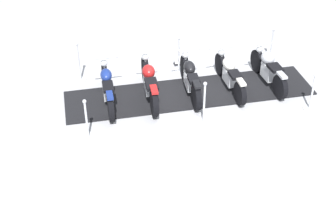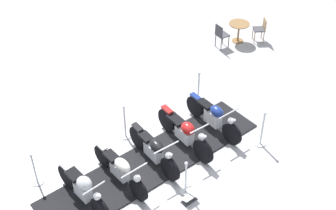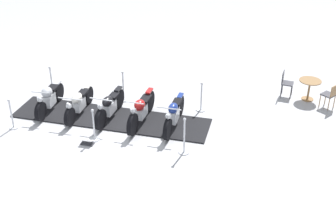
{
  "view_description": "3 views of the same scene",
  "coord_description": "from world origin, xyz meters",
  "px_view_note": "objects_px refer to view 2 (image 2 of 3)",
  "views": [
    {
      "loc": [
        -8.01,
        -7.41,
        6.97
      ],
      "look_at": [
        -1.39,
        -0.6,
        0.59
      ],
      "focal_mm": 52.77,
      "sensor_mm": 36.0,
      "label": 1
    },
    {
      "loc": [
        8.23,
        3.24,
        9.04
      ],
      "look_at": [
        -1.45,
        -0.1,
        0.85
      ],
      "focal_mm": 50.06,
      "sensor_mm": 36.0,
      "label": 2
    },
    {
      "loc": [
        1.97,
        12.41,
        7.21
      ],
      "look_at": [
        -1.67,
        0.94,
        0.71
      ],
      "focal_mm": 46.93,
      "sensor_mm": 36.0,
      "label": 3
    }
  ],
  "objects_px": {
    "motorcycle_chrome": "(83,189)",
    "motorcycle_cream": "(121,169)",
    "motorcycle_maroon": "(185,132)",
    "motorcycle_navy": "(214,117)",
    "stanchion_left_rear": "(198,91)",
    "cafe_chair_across_table": "(261,28)",
    "motorcycle_black": "(154,150)",
    "stanchion_left_mid": "(125,126)",
    "info_placard": "(189,199)",
    "cafe_table": "(239,28)",
    "stanchion_right_rear": "(262,133)",
    "stanchion_left_front": "(35,173)",
    "stanchion_right_mid": "(186,182)",
    "cafe_chair_near_table": "(221,34)"
  },
  "relations": [
    {
      "from": "motorcycle_cream",
      "to": "cafe_table",
      "type": "distance_m",
      "value": 7.95
    },
    {
      "from": "motorcycle_cream",
      "to": "stanchion_left_rear",
      "type": "bearing_deg",
      "value": 107.92
    },
    {
      "from": "stanchion_right_mid",
      "to": "cafe_table",
      "type": "xyz_separation_m",
      "value": [
        -7.61,
        -0.34,
        0.2
      ]
    },
    {
      "from": "stanchion_left_mid",
      "to": "cafe_chair_across_table",
      "type": "relative_size",
      "value": 1.28
    },
    {
      "from": "motorcycle_chrome",
      "to": "cafe_chair_near_table",
      "type": "relative_size",
      "value": 2.03
    },
    {
      "from": "motorcycle_chrome",
      "to": "motorcycle_maroon",
      "type": "xyz_separation_m",
      "value": [
        -2.72,
        1.7,
        -0.0
      ]
    },
    {
      "from": "motorcycle_cream",
      "to": "stanchion_left_mid",
      "type": "height_order",
      "value": "stanchion_left_mid"
    },
    {
      "from": "motorcycle_cream",
      "to": "motorcycle_maroon",
      "type": "distance_m",
      "value": 2.14
    },
    {
      "from": "stanchion_left_mid",
      "to": "cafe_table",
      "type": "height_order",
      "value": "stanchion_left_mid"
    },
    {
      "from": "cafe_chair_across_table",
      "to": "stanchion_left_mid",
      "type": "bearing_deg",
      "value": 45.9
    },
    {
      "from": "motorcycle_cream",
      "to": "motorcycle_maroon",
      "type": "bearing_deg",
      "value": 89.0
    },
    {
      "from": "stanchion_left_front",
      "to": "cafe_chair_across_table",
      "type": "xyz_separation_m",
      "value": [
        -8.87,
        4.09,
        0.19
      ]
    },
    {
      "from": "stanchion_left_rear",
      "to": "cafe_chair_across_table",
      "type": "relative_size",
      "value": 1.17
    },
    {
      "from": "motorcycle_black",
      "to": "motorcycle_navy",
      "type": "height_order",
      "value": "motorcycle_black"
    },
    {
      "from": "stanchion_right_rear",
      "to": "stanchion_left_front",
      "type": "bearing_deg",
      "value": -57.42
    },
    {
      "from": "cafe_chair_near_table",
      "to": "motorcycle_maroon",
      "type": "bearing_deg",
      "value": -138.2
    },
    {
      "from": "stanchion_left_rear",
      "to": "cafe_chair_near_table",
      "type": "bearing_deg",
      "value": -178.27
    },
    {
      "from": "motorcycle_maroon",
      "to": "stanchion_right_rear",
      "type": "relative_size",
      "value": 1.71
    },
    {
      "from": "stanchion_left_rear",
      "to": "stanchion_left_front",
      "type": "relative_size",
      "value": 1.02
    },
    {
      "from": "motorcycle_black",
      "to": "stanchion_right_rear",
      "type": "height_order",
      "value": "stanchion_right_rear"
    },
    {
      "from": "stanchion_left_front",
      "to": "info_placard",
      "type": "relative_size",
      "value": 2.26
    },
    {
      "from": "motorcycle_chrome",
      "to": "motorcycle_navy",
      "type": "bearing_deg",
      "value": 86.52
    },
    {
      "from": "motorcycle_black",
      "to": "stanchion_left_mid",
      "type": "relative_size",
      "value": 1.62
    },
    {
      "from": "stanchion_left_rear",
      "to": "info_placard",
      "type": "distance_m",
      "value": 4.09
    },
    {
      "from": "motorcycle_black",
      "to": "cafe_chair_near_table",
      "type": "xyz_separation_m",
      "value": [
        -6.29,
        0.23,
        0.07
      ]
    },
    {
      "from": "info_placard",
      "to": "stanchion_right_rear",
      "type": "bearing_deg",
      "value": -174.29
    },
    {
      "from": "motorcycle_chrome",
      "to": "cafe_table",
      "type": "xyz_separation_m",
      "value": [
        -8.74,
        1.87,
        0.06
      ]
    },
    {
      "from": "cafe_chair_across_table",
      "to": "cafe_table",
      "type": "bearing_deg",
      "value": 0.0
    },
    {
      "from": "info_placard",
      "to": "cafe_table",
      "type": "bearing_deg",
      "value": -144.17
    },
    {
      "from": "stanchion_left_rear",
      "to": "cafe_table",
      "type": "bearing_deg",
      "value": 174.0
    },
    {
      "from": "info_placard",
      "to": "motorcycle_cream",
      "type": "bearing_deg",
      "value": -58.76
    },
    {
      "from": "stanchion_left_rear",
      "to": "cafe_chair_across_table",
      "type": "distance_m",
      "value": 4.37
    },
    {
      "from": "stanchion_left_front",
      "to": "cafe_chair_near_table",
      "type": "distance_m",
      "value": 8.41
    },
    {
      "from": "motorcycle_chrome",
      "to": "motorcycle_cream",
      "type": "relative_size",
      "value": 0.97
    },
    {
      "from": "stanchion_right_mid",
      "to": "stanchion_left_front",
      "type": "height_order",
      "value": "stanchion_right_mid"
    },
    {
      "from": "cafe_table",
      "to": "cafe_chair_across_table",
      "type": "height_order",
      "value": "cafe_chair_across_table"
    },
    {
      "from": "stanchion_right_mid",
      "to": "cafe_chair_near_table",
      "type": "distance_m",
      "value": 7.02
    },
    {
      "from": "motorcycle_cream",
      "to": "stanchion_right_mid",
      "type": "relative_size",
      "value": 1.84
    },
    {
      "from": "stanchion_left_front",
      "to": "cafe_table",
      "type": "bearing_deg",
      "value": 158.73
    },
    {
      "from": "motorcycle_navy",
      "to": "stanchion_right_rear",
      "type": "height_order",
      "value": "stanchion_right_rear"
    },
    {
      "from": "motorcycle_chrome",
      "to": "cafe_chair_near_table",
      "type": "xyz_separation_m",
      "value": [
        -8.1,
        1.37,
        0.05
      ]
    },
    {
      "from": "stanchion_left_rear",
      "to": "stanchion_right_mid",
      "type": "distance_m",
      "value": 3.79
    },
    {
      "from": "cafe_chair_near_table",
      "to": "cafe_table",
      "type": "bearing_deg",
      "value": -0.0
    },
    {
      "from": "stanchion_left_front",
      "to": "cafe_chair_near_table",
      "type": "xyz_separation_m",
      "value": [
        -7.92,
        2.82,
        0.21
      ]
    },
    {
      "from": "motorcycle_black",
      "to": "stanchion_left_front",
      "type": "xyz_separation_m",
      "value": [
        1.62,
        -2.59,
        -0.14
      ]
    },
    {
      "from": "stanchion_right_mid",
      "to": "stanchion_left_front",
      "type": "xyz_separation_m",
      "value": [
        0.95,
        -3.67,
        -0.03
      ]
    },
    {
      "from": "stanchion_left_mid",
      "to": "motorcycle_cream",
      "type": "bearing_deg",
      "value": 19.41
    },
    {
      "from": "motorcycle_maroon",
      "to": "motorcycle_navy",
      "type": "bearing_deg",
      "value": 91.94
    },
    {
      "from": "motorcycle_black",
      "to": "motorcycle_chrome",
      "type": "bearing_deg",
      "value": -87.57
    },
    {
      "from": "motorcycle_cream",
      "to": "cafe_chair_across_table",
      "type": "relative_size",
      "value": 2.16
    }
  ]
}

